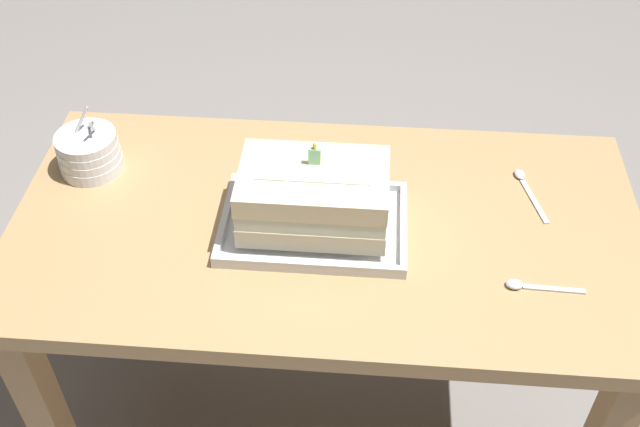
# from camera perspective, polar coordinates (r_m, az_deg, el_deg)

# --- Properties ---
(ground_plane) EXTENTS (8.00, 8.00, 0.00)m
(ground_plane) POSITION_cam_1_polar(r_m,az_deg,el_deg) (1.99, 0.34, -15.68)
(ground_plane) COLOR gray
(dining_table) EXTENTS (1.19, 0.62, 0.72)m
(dining_table) POSITION_cam_1_polar(r_m,az_deg,el_deg) (1.51, 0.44, -3.81)
(dining_table) COLOR tan
(dining_table) RESTS_ON ground_plane
(foil_tray) EXTENTS (0.34, 0.23, 0.02)m
(foil_tray) POSITION_cam_1_polar(r_m,az_deg,el_deg) (1.41, -0.47, -0.88)
(foil_tray) COLOR silver
(foil_tray) RESTS_ON dining_table
(birthday_cake) EXTENTS (0.27, 0.17, 0.16)m
(birthday_cake) POSITION_cam_1_polar(r_m,az_deg,el_deg) (1.36, -0.48, 1.33)
(birthday_cake) COLOR beige
(birthday_cake) RESTS_ON foil_tray
(bowl_stack) EXTENTS (0.13, 0.13, 0.13)m
(bowl_stack) POSITION_cam_1_polar(r_m,az_deg,el_deg) (1.59, -16.98, 4.43)
(bowl_stack) COLOR white
(bowl_stack) RESTS_ON dining_table
(serving_spoon_near_tray) EXTENTS (0.14, 0.02, 0.01)m
(serving_spoon_near_tray) POSITION_cam_1_polar(r_m,az_deg,el_deg) (1.36, 15.21, -5.24)
(serving_spoon_near_tray) COLOR silver
(serving_spoon_near_tray) RESTS_ON dining_table
(serving_spoon_by_bowls) EXTENTS (0.05, 0.15, 0.01)m
(serving_spoon_by_bowls) POSITION_cam_1_polar(r_m,az_deg,el_deg) (1.56, 15.16, 2.15)
(serving_spoon_by_bowls) COLOR silver
(serving_spoon_by_bowls) RESTS_ON dining_table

